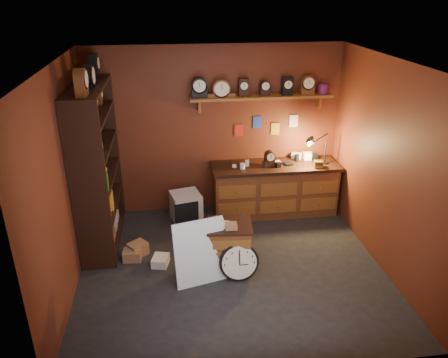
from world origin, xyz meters
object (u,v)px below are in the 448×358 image
workbench (274,186)px  low_cabinet (229,244)px  big_round_clock (239,262)px  shelving_unit (94,161)px

workbench → low_cabinet: bearing=-123.3°
workbench → big_round_clock: size_ratio=4.02×
shelving_unit → low_cabinet: bearing=-29.0°
big_round_clock → workbench: bearing=63.1°
shelving_unit → big_round_clock: (1.85, -1.23, -1.00)m
shelving_unit → low_cabinet: shelving_unit is taller
low_cabinet → workbench: bearing=62.6°
shelving_unit → low_cabinet: 2.20m
low_cabinet → big_round_clock: low_cabinet is taller
shelving_unit → big_round_clock: 2.44m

